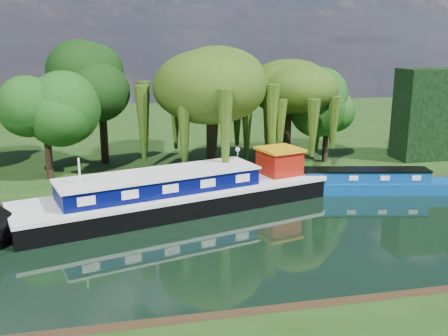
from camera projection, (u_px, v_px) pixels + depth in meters
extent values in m
plane|color=black|center=(272.00, 237.00, 28.24)|extent=(120.00, 120.00, 0.00)
cube|color=black|center=(188.00, 130.00, 60.38)|extent=(120.00, 52.00, 0.45)
cube|color=black|center=(178.00, 202.00, 32.67)|extent=(20.98, 10.05, 1.37)
cube|color=silver|center=(177.00, 191.00, 32.47)|extent=(21.12, 10.17, 0.25)
cube|color=#02073F|center=(161.00, 183.00, 31.78)|extent=(13.14, 6.67, 1.08)
cube|color=silver|center=(160.00, 174.00, 31.63)|extent=(13.42, 6.95, 0.14)
cube|color=maroon|center=(280.00, 162.00, 35.87)|extent=(3.10, 3.10, 1.71)
cube|color=#C5860D|center=(280.00, 149.00, 35.63)|extent=(3.46, 3.46, 0.18)
cylinder|color=silver|center=(80.00, 181.00, 29.29)|extent=(0.11, 0.11, 2.74)
cube|color=navy|center=(365.00, 187.00, 36.57)|extent=(13.02, 4.67, 0.96)
cube|color=navy|center=(366.00, 176.00, 36.35)|extent=(9.14, 3.37, 0.80)
cube|color=black|center=(366.00, 170.00, 36.23)|extent=(9.26, 3.50, 0.11)
cube|color=silver|center=(322.00, 178.00, 35.51)|extent=(0.64, 0.18, 0.34)
cube|color=silver|center=(354.00, 178.00, 35.53)|extent=(0.64, 0.18, 0.34)
cube|color=silver|center=(385.00, 178.00, 35.55)|extent=(0.64, 0.18, 0.34)
cube|color=silver|center=(416.00, 178.00, 35.57)|extent=(0.64, 0.18, 0.34)
imported|color=maroon|center=(116.00, 211.00, 32.57)|extent=(3.61, 2.90, 0.66)
cylinder|color=black|center=(211.00, 138.00, 39.65)|extent=(0.73, 0.73, 5.64)
ellipsoid|color=#243E0D|center=(210.00, 86.00, 38.63)|extent=(7.88, 7.88, 5.09)
cylinder|color=black|center=(287.00, 136.00, 42.59)|extent=(0.68, 0.68, 4.78)
ellipsoid|color=#243E0D|center=(288.00, 96.00, 41.73)|extent=(6.53, 6.53, 4.22)
cylinder|color=black|center=(47.00, 141.00, 37.68)|extent=(0.53, 0.53, 5.97)
ellipsoid|color=#153E0F|center=(45.00, 109.00, 37.07)|extent=(4.88, 4.88, 4.88)
cylinder|color=black|center=(103.00, 121.00, 42.54)|extent=(0.73, 0.73, 7.27)
ellipsoid|color=black|center=(101.00, 86.00, 41.80)|extent=(5.82, 5.82, 5.82)
cylinder|color=black|center=(326.00, 131.00, 43.37)|extent=(0.47, 0.47, 5.32)
ellipsoid|color=#153E0F|center=(327.00, 107.00, 42.83)|extent=(4.25, 4.25, 4.25)
cube|color=black|center=(431.00, 114.00, 44.24)|extent=(6.00, 3.00, 8.00)
cylinder|color=silver|center=(237.00, 166.00, 37.90)|extent=(0.10, 0.10, 2.20)
sphere|color=white|center=(238.00, 149.00, 37.58)|extent=(0.36, 0.36, 0.36)
cylinder|color=silver|center=(95.00, 190.00, 33.93)|extent=(0.16, 0.16, 1.00)
cylinder|color=silver|center=(182.00, 184.00, 35.15)|extent=(0.16, 0.16, 1.00)
cylinder|color=silver|center=(277.00, 179.00, 36.57)|extent=(0.16, 0.16, 1.00)
cylinder|color=silver|center=(353.00, 174.00, 37.78)|extent=(0.16, 0.16, 1.00)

